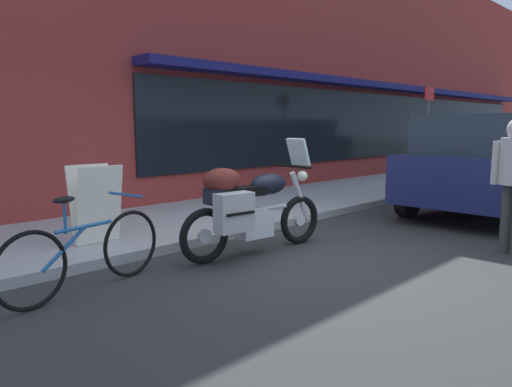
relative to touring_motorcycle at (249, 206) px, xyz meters
name	(u,v)px	position (x,y,z in m)	size (l,w,h in m)	color
ground_plane	(310,254)	(0.56, -0.49, -0.60)	(80.00, 80.00, 0.00)	#2D2D2D
storefront_building	(394,72)	(9.51, 3.52, 2.57)	(25.90, 0.90, 6.49)	maroon
sidewalk_curb	(436,177)	(9.56, 2.04, -0.54)	(30.00, 2.64, 0.12)	#9F9F9F
touring_motorcycle	(249,206)	(0.00, 0.00, 0.00)	(2.13, 0.62, 1.40)	black
parked_bicycle	(85,253)	(-1.97, 0.17, -0.23)	(1.76, 0.55, 0.94)	black
parked_minivan	(497,161)	(5.15, -1.04, 0.32)	(4.87, 2.20, 1.74)	#191E4C
sandwich_board_sign	(96,204)	(-1.24, 1.43, 0.00)	(0.55, 0.42, 0.96)	silver
parking_sign_pole	(427,127)	(6.74, 1.05, 0.92)	(0.44, 0.07, 2.37)	#59595B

